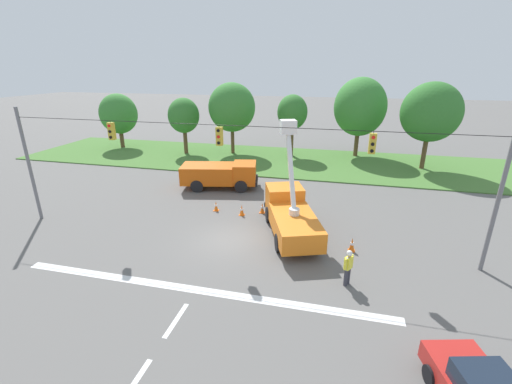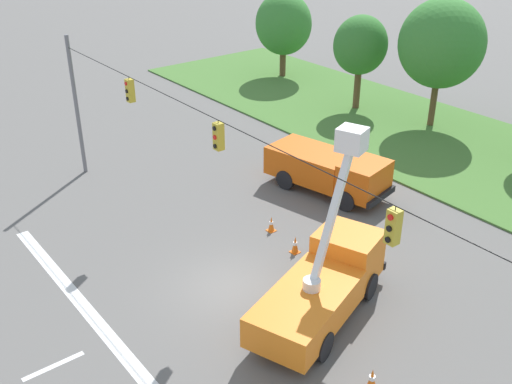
# 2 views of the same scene
# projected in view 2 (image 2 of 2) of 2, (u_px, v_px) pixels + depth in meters

# --- Properties ---
(ground_plane) EXTENTS (200.00, 200.00, 0.00)m
(ground_plane) POSITION_uv_depth(u_px,v_px,m) (228.00, 287.00, 22.68)
(ground_plane) COLOR #605E5B
(grass_verge) EXTENTS (56.00, 12.00, 0.10)m
(grass_verge) POSITION_uv_depth(u_px,v_px,m) (497.00, 164.00, 32.52)
(grass_verge) COLOR #477533
(grass_verge) RESTS_ON ground
(lane_markings) EXTENTS (17.60, 15.25, 0.01)m
(lane_markings) POSITION_uv_depth(u_px,v_px,m) (69.00, 359.00, 19.23)
(lane_markings) COLOR silver
(lane_markings) RESTS_ON ground
(signal_gantry) EXTENTS (26.20, 0.33, 7.20)m
(signal_gantry) POSITION_uv_depth(u_px,v_px,m) (226.00, 182.00, 20.64)
(signal_gantry) COLOR slate
(signal_gantry) RESTS_ON ground
(tree_far_west) EXTENTS (4.46, 4.17, 6.46)m
(tree_far_west) POSITION_uv_depth(u_px,v_px,m) (284.00, 24.00, 45.52)
(tree_far_west) COLOR brown
(tree_far_west) RESTS_ON ground
(tree_west) EXTENTS (3.38, 3.68, 6.24)m
(tree_west) POSITION_uv_depth(u_px,v_px,m) (361.00, 45.00, 38.67)
(tree_west) COLOR brown
(tree_west) RESTS_ON ground
(tree_centre) EXTENTS (5.13, 5.03, 7.84)m
(tree_centre) POSITION_uv_depth(u_px,v_px,m) (442.00, 44.00, 35.36)
(tree_centre) COLOR brown
(tree_centre) RESTS_ON ground
(utility_truck_bucket_lift) EXTENTS (4.42, 7.00, 6.51)m
(utility_truck_bucket_lift) POSITION_uv_depth(u_px,v_px,m) (325.00, 281.00, 20.79)
(utility_truck_bucket_lift) COLOR orange
(utility_truck_bucket_lift) RESTS_ON ground
(utility_truck_support_near) EXTENTS (6.53, 3.66, 2.10)m
(utility_truck_support_near) POSITION_uv_depth(u_px,v_px,m) (328.00, 169.00, 29.23)
(utility_truck_support_near) COLOR #D6560F
(utility_truck_support_near) RESTS_ON ground
(traffic_cone_foreground_left) EXTENTS (0.36, 0.36, 0.75)m
(traffic_cone_foreground_left) POSITION_uv_depth(u_px,v_px,m) (295.00, 245.00, 24.64)
(traffic_cone_foreground_left) COLOR orange
(traffic_cone_foreground_left) RESTS_ON ground
(traffic_cone_foreground_right) EXTENTS (0.36, 0.36, 0.78)m
(traffic_cone_foreground_right) POSITION_uv_depth(u_px,v_px,m) (372.00, 379.00, 17.92)
(traffic_cone_foreground_right) COLOR orange
(traffic_cone_foreground_right) RESTS_ON ground
(traffic_cone_mid_left) EXTENTS (0.36, 0.36, 0.73)m
(traffic_cone_mid_left) POSITION_uv_depth(u_px,v_px,m) (329.00, 252.00, 24.16)
(traffic_cone_mid_left) COLOR orange
(traffic_cone_mid_left) RESTS_ON ground
(traffic_cone_mid_right) EXTENTS (0.36, 0.36, 0.70)m
(traffic_cone_mid_right) POSITION_uv_depth(u_px,v_px,m) (271.00, 224.00, 26.19)
(traffic_cone_mid_right) COLOR orange
(traffic_cone_mid_right) RESTS_ON ground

